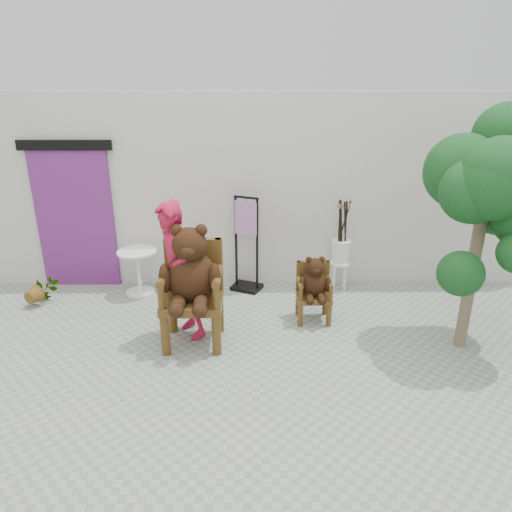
{
  "coord_description": "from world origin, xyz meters",
  "views": [
    {
      "loc": [
        -0.23,
        -4.36,
        3.06
      ],
      "look_at": [
        -0.18,
        1.31,
        0.95
      ],
      "focal_mm": 32.0,
      "sensor_mm": 36.0,
      "label": 1
    }
  ],
  "objects_px": {
    "cafe_table": "(138,267)",
    "stool_bucket": "(341,251)",
    "chair_big": "(191,277)",
    "display_stand": "(247,255)",
    "chair_small": "(314,284)",
    "tree": "(494,187)",
    "person": "(181,272)"
  },
  "relations": [
    {
      "from": "person",
      "to": "display_stand",
      "type": "bearing_deg",
      "value": 118.86
    },
    {
      "from": "chair_big",
      "to": "stool_bucket",
      "type": "height_order",
      "value": "chair_big"
    },
    {
      "from": "chair_small",
      "to": "stool_bucket",
      "type": "xyz_separation_m",
      "value": [
        0.55,
        1.04,
        0.1
      ]
    },
    {
      "from": "chair_big",
      "to": "display_stand",
      "type": "relative_size",
      "value": 1.03
    },
    {
      "from": "person",
      "to": "tree",
      "type": "bearing_deg",
      "value": 54.02
    },
    {
      "from": "cafe_table",
      "to": "display_stand",
      "type": "bearing_deg",
      "value": 4.57
    },
    {
      "from": "tree",
      "to": "cafe_table",
      "type": "bearing_deg",
      "value": 160.86
    },
    {
      "from": "chair_big",
      "to": "chair_small",
      "type": "bearing_deg",
      "value": 19.59
    },
    {
      "from": "chair_small",
      "to": "person",
      "type": "distance_m",
      "value": 1.82
    },
    {
      "from": "person",
      "to": "stool_bucket",
      "type": "distance_m",
      "value": 2.73
    },
    {
      "from": "chair_big",
      "to": "person",
      "type": "xyz_separation_m",
      "value": [
        -0.15,
        0.13,
        0.02
      ]
    },
    {
      "from": "chair_big",
      "to": "person",
      "type": "height_order",
      "value": "person"
    },
    {
      "from": "chair_big",
      "to": "cafe_table",
      "type": "relative_size",
      "value": 2.22
    },
    {
      "from": "chair_big",
      "to": "cafe_table",
      "type": "height_order",
      "value": "chair_big"
    },
    {
      "from": "cafe_table",
      "to": "display_stand",
      "type": "distance_m",
      "value": 1.69
    },
    {
      "from": "cafe_table",
      "to": "display_stand",
      "type": "relative_size",
      "value": 0.47
    },
    {
      "from": "display_stand",
      "to": "stool_bucket",
      "type": "height_order",
      "value": "display_stand"
    },
    {
      "from": "person",
      "to": "tree",
      "type": "distance_m",
      "value": 3.76
    },
    {
      "from": "stool_bucket",
      "to": "tree",
      "type": "height_order",
      "value": "tree"
    },
    {
      "from": "tree",
      "to": "person",
      "type": "bearing_deg",
      "value": 176.68
    },
    {
      "from": "chair_small",
      "to": "cafe_table",
      "type": "xyz_separation_m",
      "value": [
        -2.61,
        0.91,
        -0.1
      ]
    },
    {
      "from": "cafe_table",
      "to": "tree",
      "type": "xyz_separation_m",
      "value": [
        4.47,
        -1.55,
        1.57
      ]
    },
    {
      "from": "chair_big",
      "to": "tree",
      "type": "bearing_deg",
      "value": -1.34
    },
    {
      "from": "display_stand",
      "to": "cafe_table",
      "type": "bearing_deg",
      "value": -151.58
    },
    {
      "from": "cafe_table",
      "to": "tree",
      "type": "height_order",
      "value": "tree"
    },
    {
      "from": "display_stand",
      "to": "tree",
      "type": "xyz_separation_m",
      "value": [
        2.79,
        -1.69,
        1.43
      ]
    },
    {
      "from": "chair_big",
      "to": "stool_bucket",
      "type": "relative_size",
      "value": 1.07
    },
    {
      "from": "stool_bucket",
      "to": "display_stand",
      "type": "bearing_deg",
      "value": -179.92
    },
    {
      "from": "cafe_table",
      "to": "stool_bucket",
      "type": "relative_size",
      "value": 0.48
    },
    {
      "from": "chair_big",
      "to": "display_stand",
      "type": "bearing_deg",
      "value": 67.9
    },
    {
      "from": "chair_small",
      "to": "tree",
      "type": "xyz_separation_m",
      "value": [
        1.86,
        -0.64,
        1.47
      ]
    },
    {
      "from": "chair_big",
      "to": "stool_bucket",
      "type": "xyz_separation_m",
      "value": [
        2.13,
        1.61,
        -0.24
      ]
    }
  ]
}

